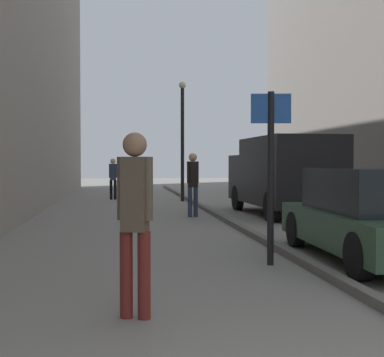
{
  "coord_description": "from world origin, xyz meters",
  "views": [
    {
      "loc": [
        -1.13,
        -1.6,
        1.54
      ],
      "look_at": [
        1.02,
        14.6,
        1.06
      ],
      "focal_mm": 50.07,
      "sensor_mm": 36.0,
      "label": 1
    }
  ],
  "objects_px": {
    "pedestrian_main_foreground": "(113,176)",
    "pedestrian_mid_block": "(193,180)",
    "delivery_van": "(283,173)",
    "lamp_post": "(182,133)",
    "parked_car": "(373,215)",
    "street_sign_post": "(271,162)",
    "pedestrian_far_crossing": "(135,211)"
  },
  "relations": [
    {
      "from": "pedestrian_main_foreground",
      "to": "pedestrian_mid_block",
      "type": "height_order",
      "value": "pedestrian_mid_block"
    },
    {
      "from": "delivery_van",
      "to": "lamp_post",
      "type": "distance_m",
      "value": 6.53
    },
    {
      "from": "delivery_van",
      "to": "lamp_post",
      "type": "relative_size",
      "value": 1.08
    },
    {
      "from": "pedestrian_mid_block",
      "to": "lamp_post",
      "type": "bearing_deg",
      "value": 68.39
    },
    {
      "from": "parked_car",
      "to": "street_sign_post",
      "type": "bearing_deg",
      "value": -171.64
    },
    {
      "from": "parked_car",
      "to": "street_sign_post",
      "type": "distance_m",
      "value": 1.92
    },
    {
      "from": "street_sign_post",
      "to": "pedestrian_far_crossing",
      "type": "bearing_deg",
      "value": 58.31
    },
    {
      "from": "pedestrian_mid_block",
      "to": "parked_car",
      "type": "relative_size",
      "value": 0.43
    },
    {
      "from": "pedestrian_mid_block",
      "to": "lamp_post",
      "type": "height_order",
      "value": "lamp_post"
    },
    {
      "from": "pedestrian_far_crossing",
      "to": "lamp_post",
      "type": "distance_m",
      "value": 16.14
    },
    {
      "from": "delivery_van",
      "to": "street_sign_post",
      "type": "distance_m",
      "value": 7.88
    },
    {
      "from": "pedestrian_main_foreground",
      "to": "lamp_post",
      "type": "relative_size",
      "value": 0.36
    },
    {
      "from": "pedestrian_mid_block",
      "to": "pedestrian_far_crossing",
      "type": "distance_m",
      "value": 9.94
    },
    {
      "from": "parked_car",
      "to": "lamp_post",
      "type": "height_order",
      "value": "lamp_post"
    },
    {
      "from": "pedestrian_mid_block",
      "to": "lamp_post",
      "type": "relative_size",
      "value": 0.38
    },
    {
      "from": "pedestrian_far_crossing",
      "to": "parked_car",
      "type": "distance_m",
      "value": 4.68
    },
    {
      "from": "lamp_post",
      "to": "pedestrian_main_foreground",
      "type": "bearing_deg",
      "value": 152.79
    },
    {
      "from": "pedestrian_mid_block",
      "to": "street_sign_post",
      "type": "relative_size",
      "value": 0.7
    },
    {
      "from": "pedestrian_far_crossing",
      "to": "street_sign_post",
      "type": "height_order",
      "value": "street_sign_post"
    },
    {
      "from": "pedestrian_main_foreground",
      "to": "delivery_van",
      "type": "distance_m",
      "value": 8.93
    },
    {
      "from": "delivery_van",
      "to": "pedestrian_main_foreground",
      "type": "bearing_deg",
      "value": 122.57
    },
    {
      "from": "pedestrian_main_foreground",
      "to": "parked_car",
      "type": "distance_m",
      "value": 15.23
    },
    {
      "from": "pedestrian_main_foreground",
      "to": "pedestrian_mid_block",
      "type": "bearing_deg",
      "value": 117.07
    },
    {
      "from": "delivery_van",
      "to": "street_sign_post",
      "type": "bearing_deg",
      "value": -110.71
    },
    {
      "from": "pedestrian_mid_block",
      "to": "street_sign_post",
      "type": "bearing_deg",
      "value": -106.19
    },
    {
      "from": "delivery_van",
      "to": "lamp_post",
      "type": "height_order",
      "value": "lamp_post"
    },
    {
      "from": "pedestrian_far_crossing",
      "to": "street_sign_post",
      "type": "bearing_deg",
      "value": 69.57
    },
    {
      "from": "pedestrian_main_foreground",
      "to": "pedestrian_far_crossing",
      "type": "xyz_separation_m",
      "value": [
        0.47,
        -17.31,
        0.07
      ]
    },
    {
      "from": "pedestrian_far_crossing",
      "to": "delivery_van",
      "type": "relative_size",
      "value": 0.36
    },
    {
      "from": "parked_car",
      "to": "lamp_post",
      "type": "xyz_separation_m",
      "value": [
        -1.52,
        13.19,
        2.01
      ]
    },
    {
      "from": "pedestrian_far_crossing",
      "to": "parked_car",
      "type": "height_order",
      "value": "pedestrian_far_crossing"
    },
    {
      "from": "pedestrian_main_foreground",
      "to": "lamp_post",
      "type": "height_order",
      "value": "lamp_post"
    }
  ]
}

